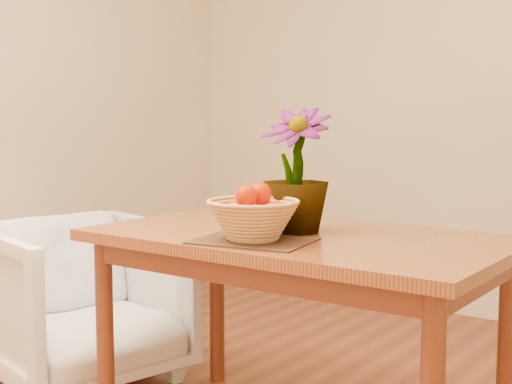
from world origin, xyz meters
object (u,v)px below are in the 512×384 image
Objects in this scene: potted_plant at (295,170)px; table at (298,259)px; wicker_basket at (253,221)px; armchair at (82,293)px.

table is at bearing -42.74° from potted_plant.
table is at bearing 83.38° from wicker_basket.
wicker_basket reaches higher than armchair.
wicker_basket is at bearing -100.44° from potted_plant.
wicker_basket is at bearing -86.61° from armchair.
potted_plant reaches higher than table.
potted_plant is at bearing 146.92° from table.
armchair is (-1.08, -0.03, -0.28)m from table.
armchair is at bearing -178.30° from table.
wicker_basket is 0.38× the size of armchair.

